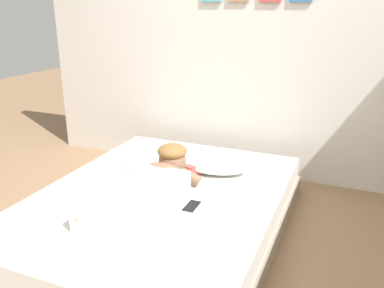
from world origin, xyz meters
name	(u,v)px	position (x,y,z in m)	size (l,w,h in m)	color
ground_plane	(186,253)	(0.00, 0.00, 0.00)	(11.95, 11.95, 0.00)	#8C6B4C
back_wall	(254,29)	(0.00, 1.41, 1.25)	(3.98, 0.12, 2.50)	silver
bed	(160,213)	(-0.26, 0.17, 0.14)	(1.52, 2.02, 0.29)	gray
pillow	(213,164)	(-0.07, 0.64, 0.34)	(0.52, 0.32, 0.11)	white
person_lying	(147,188)	(-0.26, 0.00, 0.39)	(0.43, 0.92, 0.27)	white
dog	(107,197)	(-0.41, -0.19, 0.39)	(0.26, 0.58, 0.21)	beige
coffee_cup	(191,170)	(-0.18, 0.51, 0.32)	(0.12, 0.09, 0.07)	#D84C47
cell_phone	(192,206)	(0.01, 0.07, 0.29)	(0.07, 0.14, 0.01)	black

